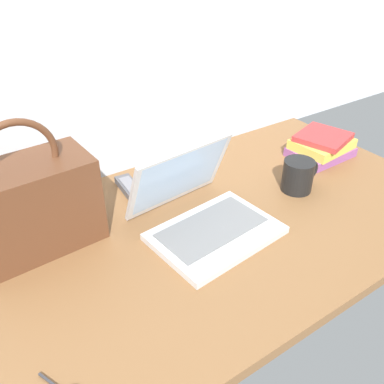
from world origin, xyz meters
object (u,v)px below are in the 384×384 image
at_px(coffee_mug, 298,175).
at_px(book_stack, 322,146).
at_px(remote_control_near, 131,190).
at_px(handbag, 30,205).
at_px(laptop, 203,213).

distance_m(coffee_mug, book_stack, 0.25).
relative_size(coffee_mug, remote_control_near, 0.79).
bearing_deg(handbag, book_stack, -4.57).
bearing_deg(remote_control_near, laptop, -71.78).
bearing_deg(book_stack, handbag, 175.43).
bearing_deg(laptop, coffee_mug, -1.43).
height_order(coffee_mug, remote_control_near, coffee_mug).
height_order(laptop, handbag, handbag).
bearing_deg(laptop, handbag, 155.46).
distance_m(coffee_mug, handbag, 0.74).
xyz_separation_m(laptop, coffee_mug, (0.34, -0.01, 0.00)).
bearing_deg(coffee_mug, laptop, 178.57).
height_order(remote_control_near, handbag, handbag).
height_order(coffee_mug, handbag, handbag).
height_order(coffee_mug, book_stack, coffee_mug).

